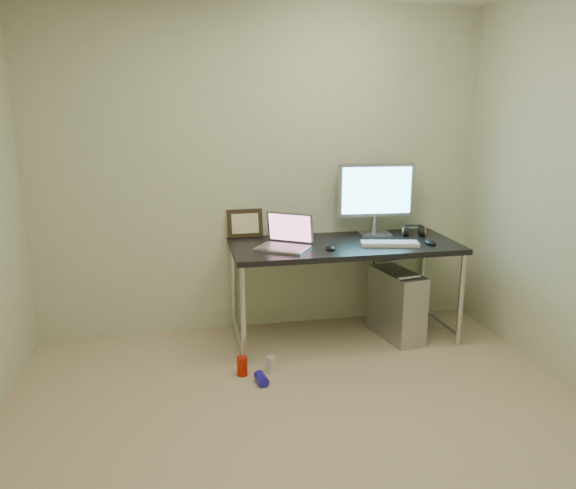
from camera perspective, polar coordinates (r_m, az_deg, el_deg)
The scene contains 17 objects.
floor at distance 3.16m, azimuth 2.83°, elevation -19.89°, with size 3.50×3.50×0.00m, color tan.
wall_back at distance 4.36m, azimuth -2.62°, elevation 7.34°, with size 3.50×0.02×2.50m, color beige.
desk at distance 4.24m, azimuth 5.71°, elevation -0.83°, with size 1.69×0.74×0.75m.
tower_computer at distance 4.41m, azimuth 10.96°, elevation -6.00°, with size 0.31×0.54×0.56m.
cable_a at distance 4.72m, azimuth 8.61°, elevation -2.86°, with size 0.01×0.01×0.70m, color black.
cable_b at distance 4.73m, azimuth 9.71°, elevation -3.09°, with size 0.01×0.01×0.72m, color black.
can_red at distance 3.84m, azimuth -4.68°, elevation -12.23°, with size 0.07×0.07×0.13m, color #BA1B07.
can_white at distance 3.87m, azimuth -1.75°, elevation -12.08°, with size 0.06×0.06×0.11m, color silver.
can_blue at distance 3.74m, azimuth -2.72°, elevation -13.48°, with size 0.07×0.07×0.12m, color #201BC0.
laptop at distance 4.04m, azimuth -0.23°, elevation 0.44°, with size 0.46×0.44×0.25m.
monitor at distance 4.46m, azimuth 8.91°, elevation 5.14°, with size 0.60×0.19×0.57m.
keyboard at distance 4.20m, azimuth 10.29°, elevation 0.10°, with size 0.42×0.14×0.03m, color silver.
mouse_right at distance 4.29m, azimuth 14.26°, elevation 0.29°, with size 0.08×0.12×0.04m, color black.
mouse_left at distance 4.02m, azimuth 4.33°, elevation -0.29°, with size 0.07×0.10×0.04m, color black.
headphones at distance 4.53m, azimuth 12.62°, elevation 1.24°, with size 0.19×0.11×0.11m.
picture_frame at distance 4.38m, azimuth -4.39°, elevation 2.17°, with size 0.28×0.03×0.22m, color black.
webcam at distance 4.35m, azimuth -0.31°, elevation 1.93°, with size 0.04×0.03×0.13m.
Camera 1 is at (-0.66, -2.53, 1.76)m, focal length 35.00 mm.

